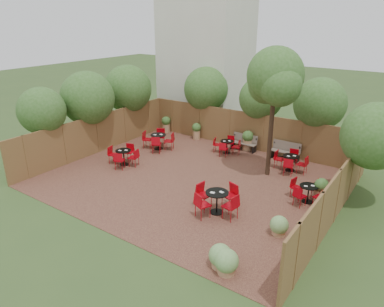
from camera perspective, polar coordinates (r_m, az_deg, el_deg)
The scene contains 13 objects.
ground at distance 15.81m, azimuth 0.03°, elevation -4.19°, with size 80.00×80.00×0.00m, color #354F23.
courtyard_paving at distance 15.80m, azimuth 0.03°, elevation -4.16°, with size 12.00×10.00×0.02m, color #3A1B17.
fence_back at distance 19.49m, azimuth 8.48°, elevation 3.69°, with size 12.00×0.08×2.00m, color brown.
fence_left at distance 19.27m, azimuth -14.79°, elevation 3.01°, with size 0.08×10.00×2.00m, color brown.
fence_right at distance 13.24m, azimuth 22.00°, elevation -6.32°, with size 0.08×10.00×2.00m, color brown.
neighbour_building at distance 23.61m, azimuth 2.24°, elevation 14.39°, with size 5.00×4.00×8.00m, color beige.
overhang_foliage at distance 18.30m, azimuth -0.09°, elevation 8.49°, with size 15.77×10.66×2.73m.
courtyard_tree at distance 15.41m, azimuth 13.01°, elevation 11.36°, with size 2.58×2.48×5.63m.
park_bench_left at distance 19.26m, azimuth 8.31°, elevation 1.81°, with size 1.40×0.45×0.86m.
park_bench_right at distance 18.42m, azimuth 14.68°, elevation 0.47°, with size 1.44×0.47×0.89m.
bistro_tables at distance 16.29m, azimuth 2.85°, elevation -1.64°, with size 10.09×7.07×0.95m.
planters at distance 18.93m, azimuth 5.29°, elevation 1.92°, with size 10.96×4.10×1.08m.
low_shrubs at distance 10.94m, azimuth 7.66°, elevation -14.87°, with size 1.38×3.28×0.74m.
Camera 1 is at (8.17, -11.73, 6.75)m, focal length 33.54 mm.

